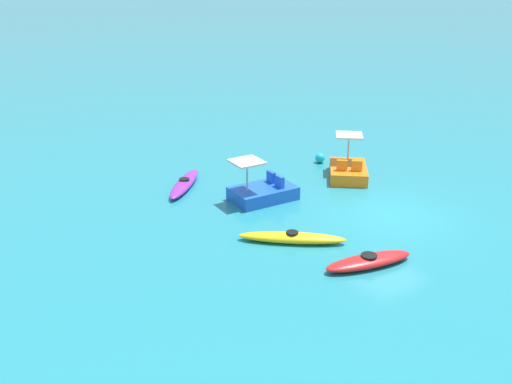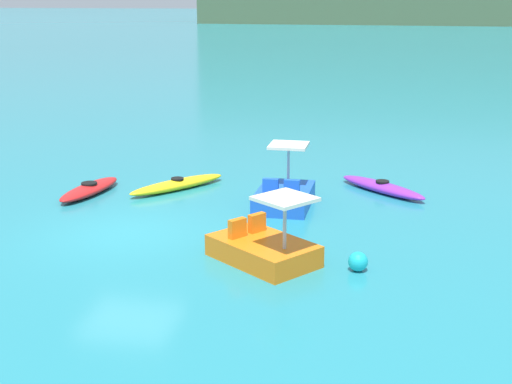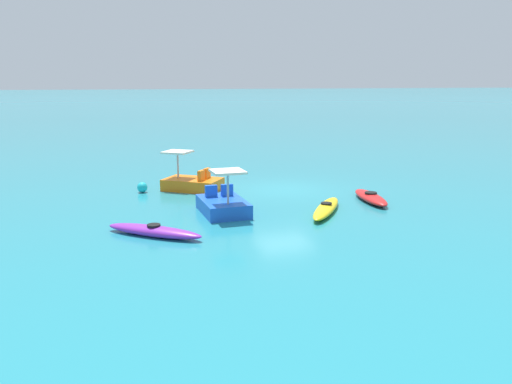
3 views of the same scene
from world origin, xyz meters
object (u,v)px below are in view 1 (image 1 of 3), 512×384
(kayak_yellow, at_px, (292,238))
(kayak_red, at_px, (369,261))
(pedal_boat_blue, at_px, (263,191))
(buoy_cyan, at_px, (320,158))
(kayak_purple, at_px, (184,183))
(pedal_boat_orange, at_px, (348,170))

(kayak_yellow, relative_size, kayak_red, 1.06)
(kayak_yellow, height_order, pedal_boat_blue, pedal_boat_blue)
(pedal_boat_blue, relative_size, buoy_cyan, 5.61)
(kayak_red, bearing_deg, pedal_boat_blue, -0.74)
(kayak_purple, xyz_separation_m, buoy_cyan, (-0.41, -6.54, 0.06))
(kayak_yellow, relative_size, kayak_purple, 1.08)
(kayak_purple, relative_size, buoy_cyan, 6.64)
(kayak_purple, relative_size, pedal_boat_blue, 1.18)
(kayak_purple, height_order, pedal_boat_blue, pedal_boat_blue)
(pedal_boat_orange, distance_m, buoy_cyan, 2.15)
(kayak_yellow, relative_size, pedal_boat_orange, 1.11)
(kayak_yellow, bearing_deg, pedal_boat_blue, -17.50)
(kayak_yellow, distance_m, kayak_purple, 6.35)
(kayak_purple, height_order, buoy_cyan, buoy_cyan)
(kayak_purple, relative_size, pedal_boat_orange, 1.03)
(kayak_red, distance_m, pedal_boat_orange, 7.65)
(kayak_yellow, relative_size, pedal_boat_blue, 1.27)
(kayak_yellow, bearing_deg, kayak_red, -157.18)
(kayak_purple, height_order, kayak_red, same)
(kayak_yellow, height_order, buoy_cyan, buoy_cyan)
(pedal_boat_blue, distance_m, pedal_boat_orange, 4.39)
(kayak_red, distance_m, pedal_boat_blue, 6.02)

